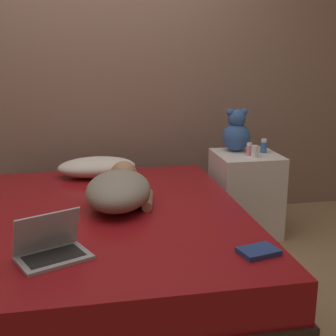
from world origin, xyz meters
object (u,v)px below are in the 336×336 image
at_px(teddy_bear, 236,133).
at_px(book, 258,251).
at_px(laptop, 51,248).
at_px(bottle_blue, 264,146).
at_px(bottle_white, 255,151).
at_px(pillow, 97,167).
at_px(bottle_pink, 249,149).
at_px(person_lying, 120,188).

xyz_separation_m(teddy_bear, book, (-0.40, -1.49, -0.27)).
relative_size(laptop, book, 1.83).
distance_m(bottle_blue, book, 1.52).
distance_m(laptop, bottle_white, 1.79).
bearing_deg(pillow, laptop, -101.35).
relative_size(pillow, bottle_pink, 5.91).
bearing_deg(bottle_white, pillow, 170.28).
distance_m(bottle_white, bottle_blue, 0.18).
xyz_separation_m(pillow, bottle_pink, (1.11, -0.14, 0.11)).
distance_m(person_lying, teddy_bear, 1.19).
bearing_deg(bottle_blue, bottle_white, -133.37).
bearing_deg(bottle_blue, laptop, -140.43).
distance_m(bottle_pink, book, 1.40).
height_order(laptop, bottle_white, bottle_white).
relative_size(teddy_bear, bottle_white, 3.75).
relative_size(teddy_bear, bottle_pink, 3.45).
relative_size(bottle_white, book, 0.44).
bearing_deg(pillow, bottle_blue, -3.01).
relative_size(pillow, teddy_bear, 1.71).
height_order(teddy_bear, bottle_white, teddy_bear).
bearing_deg(teddy_bear, laptop, -134.51).
bearing_deg(person_lying, bottle_pink, 37.31).
distance_m(pillow, book, 1.60).
xyz_separation_m(laptop, teddy_bear, (1.33, 1.35, 0.23)).
height_order(person_lying, teddy_bear, teddy_bear).
relative_size(person_lying, teddy_bear, 2.41).
bearing_deg(bottle_blue, teddy_bear, 151.99).
height_order(person_lying, laptop, laptop).
xyz_separation_m(teddy_bear, bottle_white, (0.07, -0.23, -0.10)).
bearing_deg(laptop, book, -32.68).
height_order(bottle_pink, book, bottle_pink).
bearing_deg(bottle_white, book, -110.09).
xyz_separation_m(teddy_bear, bottle_blue, (0.19, -0.10, -0.09)).
xyz_separation_m(pillow, book, (0.67, -1.46, -0.06)).
bearing_deg(bottle_pink, laptop, -139.34).
bearing_deg(bottle_white, person_lying, -156.18).
bearing_deg(person_lying, bottle_blue, 37.34).
distance_m(laptop, bottle_pink, 1.81).
distance_m(bottle_white, bottle_pink, 0.06).
distance_m(pillow, bottle_white, 1.15).
xyz_separation_m(pillow, bottle_blue, (1.25, -0.07, 0.12)).
xyz_separation_m(person_lying, teddy_bear, (0.96, 0.68, 0.18)).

